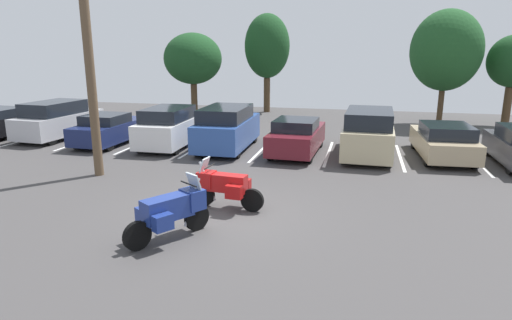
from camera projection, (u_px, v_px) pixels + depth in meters
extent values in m
cube|color=#423F3F|center=(220.00, 215.00, 11.90)|extent=(44.00, 44.00, 0.10)
cylinder|color=black|center=(204.00, 195.00, 12.43)|extent=(0.65, 0.18, 0.64)
cylinder|color=black|center=(252.00, 200.00, 11.97)|extent=(0.65, 0.18, 0.64)
cube|color=#A51414|center=(227.00, 183.00, 12.10)|extent=(1.12, 0.49, 0.48)
cylinder|color=#B2B2B7|center=(207.00, 181.00, 12.29)|extent=(0.51, 0.12, 1.11)
cylinder|color=black|center=(209.00, 166.00, 12.16)|extent=(0.10, 0.62, 0.04)
cube|color=#A51414|center=(207.00, 179.00, 12.28)|extent=(0.48, 0.50, 0.44)
cube|color=#B2C1CC|center=(205.00, 165.00, 12.20)|extent=(0.20, 0.45, 0.39)
cube|color=#A51414|center=(234.00, 192.00, 11.72)|extent=(0.46, 0.28, 0.36)
cube|color=#A51414|center=(243.00, 185.00, 12.32)|extent=(0.46, 0.28, 0.36)
cylinder|color=black|center=(197.00, 217.00, 10.74)|extent=(0.46, 0.62, 0.67)
cylinder|color=black|center=(137.00, 236.00, 9.67)|extent=(0.46, 0.62, 0.67)
cube|color=navy|center=(168.00, 208.00, 10.10)|extent=(1.03, 1.25, 0.53)
cylinder|color=#B2B2B7|center=(192.00, 202.00, 10.56)|extent=(0.34, 0.47, 1.13)
cylinder|color=black|center=(189.00, 184.00, 10.39)|extent=(0.54, 0.37, 0.04)
cube|color=navy|center=(193.00, 199.00, 10.55)|extent=(0.68, 0.66, 0.48)
cube|color=#B2C1CC|center=(194.00, 181.00, 10.48)|extent=(0.46, 0.38, 0.39)
cube|color=navy|center=(146.00, 214.00, 10.15)|extent=(0.44, 0.50, 0.36)
cube|color=navy|center=(163.00, 222.00, 9.64)|extent=(0.44, 0.50, 0.36)
cube|color=silver|center=(34.00, 138.00, 22.02)|extent=(0.12, 4.71, 0.01)
cube|color=silver|center=(86.00, 140.00, 21.36)|extent=(0.12, 4.71, 0.01)
cube|color=silver|center=(141.00, 143.00, 20.70)|extent=(0.12, 4.71, 0.01)
cube|color=silver|center=(199.00, 146.00, 20.04)|extent=(0.12, 4.71, 0.01)
cube|color=silver|center=(262.00, 150.00, 19.38)|extent=(0.12, 4.71, 0.01)
cube|color=silver|center=(328.00, 153.00, 18.72)|extent=(0.12, 4.71, 0.01)
cube|color=silver|center=(400.00, 157.00, 18.06)|extent=(0.12, 4.71, 0.01)
cube|color=silver|center=(477.00, 161.00, 17.40)|extent=(0.12, 4.71, 0.01)
cube|color=black|center=(4.00, 124.00, 22.14)|extent=(2.10, 4.79, 0.83)
cylinder|color=black|center=(16.00, 124.00, 23.93)|extent=(0.24, 0.67, 0.66)
cylinder|color=black|center=(41.00, 126.00, 23.50)|extent=(0.24, 0.67, 0.66)
cube|color=#B7B7BC|center=(59.00, 124.00, 21.81)|extent=(2.21, 4.69, 0.99)
cube|color=black|center=(54.00, 108.00, 21.38)|extent=(1.94, 2.98, 0.63)
cylinder|color=black|center=(68.00, 125.00, 23.58)|extent=(0.26, 0.66, 0.65)
cylinder|color=black|center=(94.00, 127.00, 23.10)|extent=(0.26, 0.66, 0.65)
cylinder|color=black|center=(22.00, 136.00, 20.71)|extent=(0.26, 0.66, 0.65)
cylinder|color=black|center=(51.00, 138.00, 20.23)|extent=(0.26, 0.66, 0.65)
cube|color=navy|center=(110.00, 131.00, 20.54)|extent=(1.85, 4.25, 0.80)
cube|color=black|center=(105.00, 119.00, 20.09)|extent=(1.69, 1.86, 0.42)
cylinder|color=black|center=(113.00, 131.00, 22.15)|extent=(0.23, 0.62, 0.62)
cylinder|color=black|center=(141.00, 132.00, 21.79)|extent=(0.23, 0.62, 0.62)
cylinder|color=black|center=(77.00, 142.00, 19.45)|extent=(0.23, 0.62, 0.62)
cylinder|color=black|center=(108.00, 144.00, 19.08)|extent=(0.23, 0.62, 0.62)
cube|color=white|center=(171.00, 131.00, 19.89)|extent=(1.96, 4.41, 1.03)
cube|color=black|center=(168.00, 114.00, 19.45)|extent=(1.76, 2.69, 0.56)
cylinder|color=black|center=(168.00, 133.00, 21.56)|extent=(0.24, 0.66, 0.65)
cylinder|color=black|center=(199.00, 134.00, 21.24)|extent=(0.24, 0.66, 0.65)
cylinder|color=black|center=(140.00, 145.00, 18.75)|extent=(0.24, 0.66, 0.65)
cylinder|color=black|center=(175.00, 147.00, 18.43)|extent=(0.24, 0.66, 0.65)
cube|color=#2D519E|center=(227.00, 132.00, 19.37)|extent=(2.03, 4.67, 1.10)
cube|color=black|center=(226.00, 114.00, 18.94)|extent=(1.84, 3.01, 0.58)
cylinder|color=black|center=(220.00, 134.00, 21.14)|extent=(0.23, 0.65, 0.64)
cylinder|color=black|center=(254.00, 136.00, 20.80)|extent=(0.23, 0.65, 0.64)
cylinder|color=black|center=(198.00, 149.00, 18.16)|extent=(0.23, 0.65, 0.64)
cylinder|color=black|center=(237.00, 150.00, 17.82)|extent=(0.23, 0.65, 0.64)
cube|color=maroon|center=(297.00, 138.00, 18.61)|extent=(1.99, 4.43, 0.83)
cube|color=black|center=(296.00, 125.00, 18.16)|extent=(1.75, 2.01, 0.45)
cylinder|color=black|center=(286.00, 138.00, 20.27)|extent=(0.25, 0.70, 0.69)
cylinder|color=black|center=(320.00, 139.00, 19.86)|extent=(0.25, 0.70, 0.69)
cylinder|color=black|center=(271.00, 152.00, 17.51)|extent=(0.25, 0.70, 0.69)
cylinder|color=black|center=(309.00, 154.00, 17.10)|extent=(0.25, 0.70, 0.69)
cube|color=#C1B289|center=(368.00, 137.00, 18.20)|extent=(2.09, 4.94, 1.12)
cube|color=black|center=(369.00, 118.00, 17.59)|extent=(1.88, 3.13, 0.64)
cylinder|color=black|center=(350.00, 139.00, 20.08)|extent=(0.24, 0.62, 0.61)
cylinder|color=black|center=(388.00, 141.00, 19.65)|extent=(0.24, 0.62, 0.61)
cylinder|color=black|center=(344.00, 156.00, 16.98)|extent=(0.24, 0.62, 0.61)
cylinder|color=black|center=(389.00, 159.00, 16.55)|extent=(0.24, 0.62, 0.61)
cube|color=tan|center=(443.00, 144.00, 17.84)|extent=(2.16, 4.65, 0.74)
cube|color=black|center=(447.00, 131.00, 17.27)|extent=(1.88, 2.34, 0.48)
cylinder|color=black|center=(415.00, 141.00, 19.52)|extent=(0.26, 0.69, 0.68)
cylinder|color=black|center=(454.00, 143.00, 19.23)|extent=(0.26, 0.69, 0.68)
cylinder|color=black|center=(428.00, 158.00, 16.57)|extent=(0.26, 0.69, 0.68)
cylinder|color=black|center=(475.00, 160.00, 16.28)|extent=(0.26, 0.69, 0.68)
cylinder|color=black|center=(489.00, 148.00, 18.25)|extent=(0.23, 0.63, 0.63)
cylinder|color=black|center=(512.00, 166.00, 15.48)|extent=(0.23, 0.63, 0.63)
cylinder|color=brown|center=(89.00, 54.00, 14.52)|extent=(0.31, 0.31, 8.29)
cylinder|color=#4C3823|center=(507.00, 107.00, 25.05)|extent=(0.44, 0.44, 2.20)
cylinder|color=#4C3823|center=(194.00, 100.00, 28.80)|extent=(0.41, 0.41, 2.08)
ellipsoid|color=#19421E|center=(193.00, 59.00, 28.15)|extent=(3.70, 3.70, 3.23)
cylinder|color=#4C3823|center=(267.00, 95.00, 30.70)|extent=(0.44, 0.44, 2.34)
ellipsoid|color=#19421E|center=(267.00, 46.00, 29.88)|extent=(3.06, 3.06, 4.28)
cylinder|color=#4C3823|center=(440.00, 108.00, 25.36)|extent=(0.32, 0.32, 1.99)
ellipsoid|color=#1E4C23|center=(446.00, 50.00, 24.57)|extent=(3.89, 3.89, 4.47)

